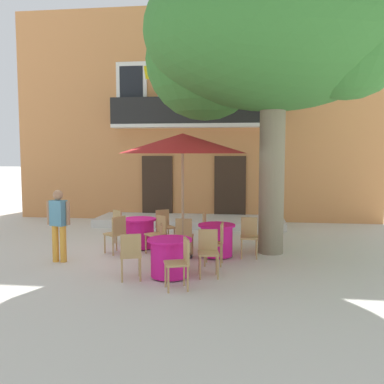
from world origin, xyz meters
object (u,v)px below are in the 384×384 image
cafe_table_middle (170,258)px  cafe_chair_near_tree_2 (121,224)px  cafe_chair_near_tree_1 (164,225)px  cafe_chair_near_tree_3 (116,232)px  cafe_chair_middle_1 (208,249)px  cafe_umbrella (183,144)px  pedestrian_near_entrance (59,222)px  plane_tree (270,38)px  cafe_table_near_tree (139,233)px  cafe_chair_middle_3 (131,253)px  cafe_chair_front_1 (217,241)px  cafe_chair_front_3 (208,229)px  cafe_chair_front_2 (249,234)px  cafe_table_front (217,240)px  cafe_chair_front_0 (184,234)px  cafe_chair_middle_0 (181,260)px  cafe_chair_near_tree_0 (158,232)px  cafe_chair_middle_2 (166,242)px

cafe_table_middle → cafe_chair_near_tree_2: bearing=122.8°
cafe_chair_near_tree_1 → cafe_chair_near_tree_3: same height
cafe_chair_middle_1 → cafe_umbrella: size_ratio=0.31×
cafe_chair_near_tree_1 → pedestrian_near_entrance: bearing=-133.6°
plane_tree → cafe_table_near_tree: bearing=179.9°
cafe_chair_middle_3 → cafe_chair_near_tree_1: bearing=89.7°
cafe_chair_front_1 → cafe_chair_front_3: (-0.31, 1.46, 0.00)m
cafe_chair_near_tree_1 → cafe_chair_middle_1: bearing=-62.7°
cafe_chair_front_2 → cafe_chair_front_3: (-1.00, 0.63, 0.00)m
cafe_chair_middle_1 → cafe_table_front: (0.05, 1.59, -0.14)m
cafe_table_front → cafe_chair_front_0: (-0.75, -0.10, 0.14)m
cafe_chair_near_tree_2 → cafe_chair_middle_0: size_ratio=1.00×
cafe_chair_near_tree_0 → cafe_chair_front_0: bearing=-20.3°
cafe_chair_near_tree_1 → cafe_chair_middle_2: bearing=-78.0°
cafe_table_middle → cafe_chair_front_0: 1.68m
cafe_chair_middle_0 → cafe_chair_front_3: same height
plane_tree → cafe_chair_middle_0: size_ratio=7.74×
cafe_chair_middle_1 → cafe_chair_front_3: bearing=95.0°
plane_tree → cafe_chair_front_0: plane_tree is taller
cafe_table_middle → cafe_table_front: (0.78, 1.78, 0.00)m
cafe_table_near_tree → cafe_chair_middle_1: (1.95, -2.21, 0.14)m
cafe_table_middle → pedestrian_near_entrance: 2.82m
cafe_chair_near_tree_1 → cafe_chair_front_2: same height
cafe_table_middle → pedestrian_near_entrance: size_ratio=0.54×
cafe_chair_front_0 → cafe_chair_near_tree_0: bearing=159.7°
cafe_chair_front_1 → pedestrian_near_entrance: size_ratio=0.57×
cafe_chair_middle_0 → pedestrian_near_entrance: 3.36m
cafe_chair_near_tree_3 → cafe_chair_middle_2: 1.74m
cafe_table_near_tree → cafe_chair_near_tree_2: (-0.61, 0.44, 0.14)m
cafe_chair_near_tree_3 → cafe_umbrella: (1.63, -0.18, 2.08)m
cafe_umbrella → pedestrian_near_entrance: cafe_umbrella is taller
cafe_chair_middle_0 → cafe_chair_middle_1: same height
cafe_chair_middle_2 → pedestrian_near_entrance: (-2.43, 0.13, 0.37)m
cafe_chair_front_0 → cafe_umbrella: size_ratio=0.31×
cafe_table_near_tree → cafe_chair_near_tree_3: size_ratio=0.95×
cafe_chair_front_0 → cafe_chair_front_2: same height
cafe_chair_middle_2 → cafe_chair_front_0: size_ratio=1.00×
cafe_chair_near_tree_3 → cafe_chair_middle_3: (0.92, -2.05, 0.00)m
cafe_chair_middle_2 → pedestrian_near_entrance: size_ratio=0.57×
cafe_table_near_tree → cafe_chair_near_tree_2: cafe_chair_near_tree_2 is taller
cafe_chair_near_tree_1 → cafe_chair_front_2: (2.21, -1.06, 0.00)m
cafe_chair_middle_0 → cafe_umbrella: cafe_umbrella is taller
cafe_chair_middle_1 → cafe_chair_middle_2: (-0.94, 0.53, 0.00)m
cafe_table_middle → cafe_chair_middle_3: size_ratio=0.95×
cafe_chair_front_0 → cafe_chair_front_2: size_ratio=1.00×
cafe_chair_middle_0 → cafe_chair_middle_1: bearing=64.7°
cafe_chair_middle_1 → cafe_table_front: size_ratio=1.05×
cafe_chair_middle_1 → cafe_chair_front_2: (0.80, 1.67, 0.00)m
cafe_chair_near_tree_1 → cafe_chair_middle_0: size_ratio=1.00×
cafe_chair_front_1 → cafe_chair_front_3: same height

